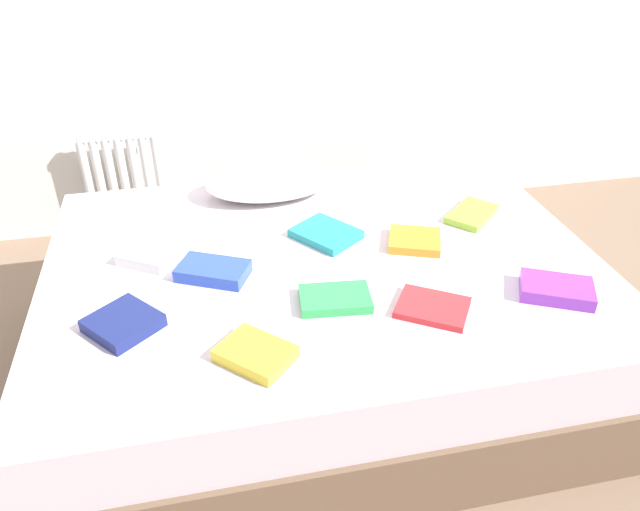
# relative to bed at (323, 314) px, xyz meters

# --- Properties ---
(ground_plane) EXTENTS (8.00, 8.00, 0.00)m
(ground_plane) POSITION_rel_bed_xyz_m (0.00, 0.00, -0.25)
(ground_plane) COLOR #7F6651
(bed) EXTENTS (2.00, 1.50, 0.50)m
(bed) POSITION_rel_bed_xyz_m (0.00, 0.00, 0.00)
(bed) COLOR brown
(bed) RESTS_ON ground
(radiator) EXTENTS (0.40, 0.04, 0.48)m
(radiator) POSITION_rel_bed_xyz_m (-0.78, 1.20, 0.11)
(radiator) COLOR white
(radiator) RESTS_ON ground
(pillow) EXTENTS (0.55, 0.31, 0.15)m
(pillow) POSITION_rel_bed_xyz_m (-0.11, 0.54, 0.33)
(pillow) COLOR white
(pillow) RESTS_ON bed
(textbook_purple) EXTENTS (0.27, 0.24, 0.04)m
(textbook_purple) POSITION_rel_bed_xyz_m (0.70, -0.38, 0.28)
(textbook_purple) COLOR purple
(textbook_purple) RESTS_ON bed
(textbook_orange) EXTENTS (0.24, 0.23, 0.03)m
(textbook_orange) POSITION_rel_bed_xyz_m (0.35, 0.02, 0.27)
(textbook_orange) COLOR orange
(textbook_orange) RESTS_ON bed
(textbook_green) EXTENTS (0.24, 0.17, 0.03)m
(textbook_green) POSITION_rel_bed_xyz_m (-0.02, -0.27, 0.27)
(textbook_green) COLOR green
(textbook_green) RESTS_ON bed
(textbook_blue) EXTENTS (0.27, 0.23, 0.04)m
(textbook_blue) POSITION_rel_bed_xyz_m (-0.39, -0.04, 0.28)
(textbook_blue) COLOR #2847B7
(textbook_blue) RESTS_ON bed
(textbook_navy) EXTENTS (0.26, 0.26, 0.04)m
(textbook_navy) POSITION_rel_bed_xyz_m (-0.68, -0.26, 0.27)
(textbook_navy) COLOR navy
(textbook_navy) RESTS_ON bed
(textbook_lime) EXTENTS (0.26, 0.26, 0.03)m
(textbook_lime) POSITION_rel_bed_xyz_m (0.65, 0.17, 0.27)
(textbook_lime) COLOR #8CC638
(textbook_lime) RESTS_ON bed
(textbook_red) EXTENTS (0.27, 0.26, 0.02)m
(textbook_red) POSITION_rel_bed_xyz_m (0.27, -0.38, 0.26)
(textbook_red) COLOR red
(textbook_red) RESTS_ON bed
(textbook_yellow) EXTENTS (0.25, 0.25, 0.04)m
(textbook_yellow) POSITION_rel_bed_xyz_m (-0.30, -0.48, 0.27)
(textbook_yellow) COLOR yellow
(textbook_yellow) RESTS_ON bed
(textbook_white) EXTENTS (0.22, 0.20, 0.04)m
(textbook_white) POSITION_rel_bed_xyz_m (-0.62, 0.10, 0.27)
(textbook_white) COLOR white
(textbook_white) RESTS_ON bed
(textbook_teal) EXTENTS (0.28, 0.29, 0.03)m
(textbook_teal) POSITION_rel_bed_xyz_m (0.04, 0.14, 0.27)
(textbook_teal) COLOR teal
(textbook_teal) RESTS_ON bed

